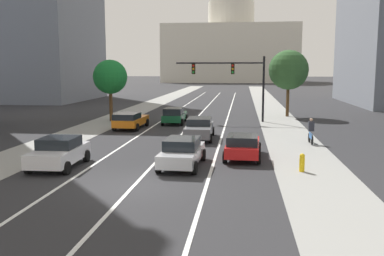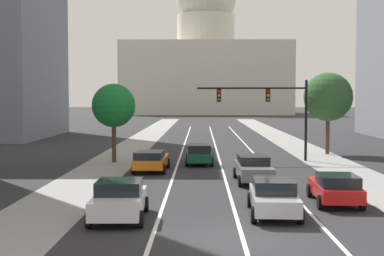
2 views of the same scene
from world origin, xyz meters
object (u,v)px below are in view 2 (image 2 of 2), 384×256
object	(u,v)px
car_white	(119,199)
car_green	(199,154)
car_gray	(253,168)
street_tree_near_right	(328,97)
car_silver	(274,196)
traffic_signal_mast	(270,103)
car_red	(335,188)
capitol_building	(206,64)
street_tree_near_left	(114,106)
car_orange	(151,160)

from	to	relation	value
car_white	car_green	distance (m)	17.93
car_gray	street_tree_near_right	size ratio (longest dim) A/B	0.70
car_gray	car_white	size ratio (longest dim) A/B	1.14
car_gray	street_tree_near_right	bearing A→B (deg)	-27.98
car_green	car_silver	bearing A→B (deg)	-170.32
traffic_signal_mast	car_red	bearing A→B (deg)	-87.04
car_red	car_gray	bearing A→B (deg)	28.59
car_green	traffic_signal_mast	bearing A→B (deg)	-67.42
car_red	capitol_building	bearing A→B (deg)	4.43
street_tree_near_right	car_silver	bearing A→B (deg)	-107.82
car_red	traffic_signal_mast	bearing A→B (deg)	5.41
street_tree_near_left	car_gray	bearing A→B (deg)	-44.58
car_gray	traffic_signal_mast	distance (m)	11.23
capitol_building	car_white	distance (m)	137.31
car_red	car_orange	xyz separation A→B (m)	(-9.26, 10.59, 0.01)
car_orange	street_tree_near_right	size ratio (longest dim) A/B	0.69
car_orange	car_white	xyz separation A→B (m)	(0.01, -13.83, 0.04)
car_silver	traffic_signal_mast	distance (m)	19.50
car_green	car_white	bearing A→B (deg)	169.32
car_gray	street_tree_near_left	distance (m)	13.55
car_orange	street_tree_near_left	xyz separation A→B (m)	(-3.17, 4.90, 3.42)
car_silver	capitol_building	bearing A→B (deg)	2.98
car_red	street_tree_near_right	distance (m)	22.36
car_white	street_tree_near_left	distance (m)	19.30
traffic_signal_mast	car_green	bearing A→B (deg)	-156.67
car_red	street_tree_near_left	xyz separation A→B (m)	(-12.43, 15.49, 3.43)
car_gray	car_green	distance (m)	8.70
traffic_signal_mast	car_gray	bearing A→B (deg)	-102.01
car_white	traffic_signal_mast	world-z (taller)	traffic_signal_mast
car_silver	car_white	xyz separation A→B (m)	(-6.17, -0.90, 0.02)
car_silver	car_gray	distance (m)	8.62
car_red	street_tree_near_right	xyz separation A→B (m)	(4.59, 21.51, 4.06)
car_silver	street_tree_near_left	bearing A→B (deg)	29.99
capitol_building	street_tree_near_left	distance (m)	118.52
traffic_signal_mast	street_tree_near_right	size ratio (longest dim) A/B	1.21
car_white	street_tree_near_right	distance (m)	28.64
car_orange	capitol_building	bearing A→B (deg)	-0.53
car_orange	traffic_signal_mast	world-z (taller)	traffic_signal_mast
car_gray	car_green	bearing A→B (deg)	19.50
car_red	car_gray	size ratio (longest dim) A/B	0.92
car_orange	street_tree_near_left	bearing A→B (deg)	34.51
car_orange	car_green	size ratio (longest dim) A/B	0.99
car_green	street_tree_near_left	size ratio (longest dim) A/B	0.82
street_tree_near_left	street_tree_near_right	distance (m)	18.06
capitol_building	car_red	bearing A→B (deg)	-88.01
car_white	street_tree_near_right	bearing A→B (deg)	-30.99
car_red	car_green	bearing A→B (deg)	25.60
car_gray	street_tree_near_right	distance (m)	17.52
car_gray	car_white	distance (m)	11.35
car_gray	traffic_signal_mast	size ratio (longest dim) A/B	0.58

